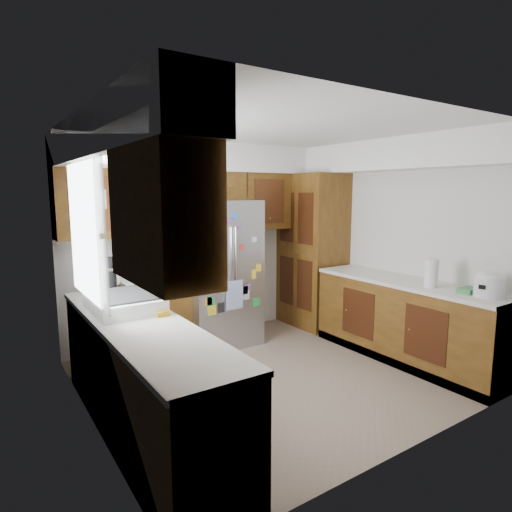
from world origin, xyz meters
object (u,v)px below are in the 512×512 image
at_px(rice_cooker, 490,283).
at_px(fridge, 218,273).
at_px(pantry, 312,250).
at_px(paper_towel, 431,273).

bearing_deg(rice_cooker, fridge, 120.23).
bearing_deg(rice_cooker, pantry, 89.99).
relative_size(pantry, fridge, 1.19).
relative_size(fridge, rice_cooker, 6.17).
relative_size(rice_cooker, paper_towel, 0.99).
height_order(pantry, paper_towel, pantry).
bearing_deg(fridge, paper_towel, -54.98).
bearing_deg(fridge, rice_cooker, -59.77).
bearing_deg(paper_towel, fridge, 125.02).
xyz_separation_m(pantry, paper_towel, (-0.09, -1.96, -0.01)).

